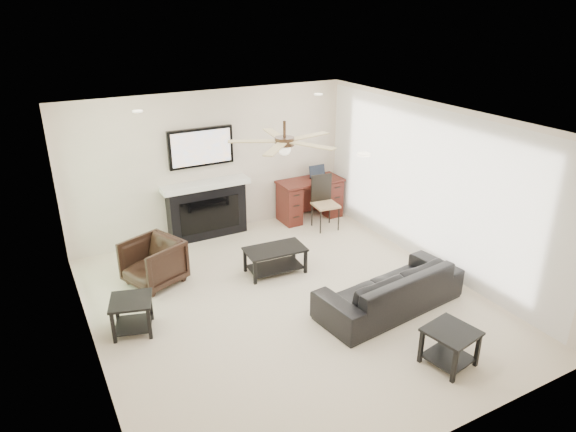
# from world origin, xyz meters

# --- Properties ---
(room_shell) EXTENTS (5.50, 5.54, 2.52)m
(room_shell) POSITION_xyz_m (0.19, 0.08, 1.68)
(room_shell) COLOR beige
(room_shell) RESTS_ON ground
(sofa) EXTENTS (2.15, 1.04, 0.60)m
(sofa) POSITION_xyz_m (1.14, -0.74, 0.30)
(sofa) COLOR black
(sofa) RESTS_ON ground
(armchair) EXTENTS (0.96, 0.95, 0.68)m
(armchair) POSITION_xyz_m (-1.46, 1.41, 0.34)
(armchair) COLOR black
(armchair) RESTS_ON ground
(coffee_table) EXTENTS (0.93, 0.56, 0.40)m
(coffee_table) POSITION_xyz_m (0.24, 0.86, 0.20)
(coffee_table) COLOR black
(coffee_table) RESTS_ON ground
(end_table_near) EXTENTS (0.61, 0.61, 0.45)m
(end_table_near) POSITION_xyz_m (0.99, -1.99, 0.23)
(end_table_near) COLOR black
(end_table_near) RESTS_ON ground
(end_table_left) EXTENTS (0.62, 0.62, 0.45)m
(end_table_left) POSITION_xyz_m (-2.01, 0.36, 0.23)
(end_table_left) COLOR black
(end_table_left) RESTS_ON ground
(fireplace_unit) EXTENTS (1.52, 0.34, 1.91)m
(fireplace_unit) POSITION_xyz_m (-0.19, 2.58, 0.95)
(fireplace_unit) COLOR black
(fireplace_unit) RESTS_ON ground
(desk) EXTENTS (1.22, 0.56, 0.76)m
(desk) POSITION_xyz_m (1.79, 2.45, 0.38)
(desk) COLOR #3A130E
(desk) RESTS_ON ground
(desk_chair) EXTENTS (0.46, 0.48, 0.97)m
(desk_chair) POSITION_xyz_m (1.79, 1.90, 0.48)
(desk_chair) COLOR black
(desk_chair) RESTS_ON ground
(laptop) EXTENTS (0.33, 0.24, 0.23)m
(laptop) POSITION_xyz_m (1.99, 2.43, 0.88)
(laptop) COLOR black
(laptop) RESTS_ON desk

